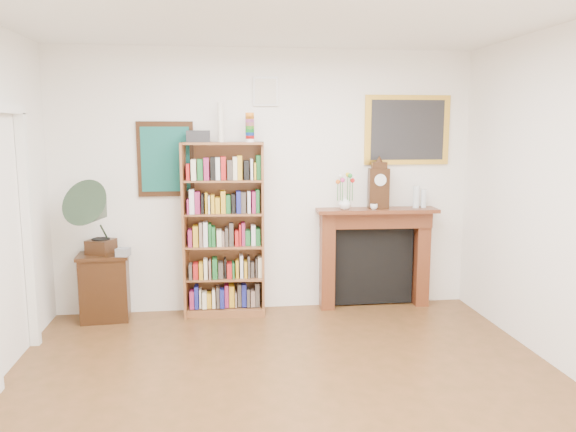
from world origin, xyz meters
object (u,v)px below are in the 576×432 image
(gramophone, at_px, (96,213))
(bottle_left, at_px, (416,197))
(side_cabinet, at_px, (105,287))
(fireplace, at_px, (374,249))
(teacup, at_px, (374,207))
(bottle_right, at_px, (424,198))
(cd_stack, at_px, (123,252))
(flower_vase, at_px, (345,203))
(mantel_clock, at_px, (379,186))
(bookshelf, at_px, (224,220))

(gramophone, height_order, bottle_left, gramophone)
(side_cabinet, bearing_deg, fireplace, -1.85)
(teacup, height_order, bottle_right, bottle_right)
(fireplace, bearing_deg, side_cabinet, -175.47)
(cd_stack, distance_m, flower_vase, 2.36)
(mantel_clock, height_order, flower_vase, mantel_clock)
(fireplace, distance_m, bottle_right, 0.77)
(bookshelf, height_order, bottle_right, bookshelf)
(bookshelf, distance_m, bottle_left, 2.10)
(side_cabinet, xyz_separation_m, flower_vase, (2.53, 0.04, 0.83))
(mantel_clock, bearing_deg, gramophone, -172.99)
(cd_stack, bearing_deg, mantel_clock, 3.82)
(teacup, distance_m, bottle_right, 0.59)
(fireplace, height_order, bottle_right, bottle_right)
(mantel_clock, relative_size, flower_vase, 3.57)
(flower_vase, relative_size, teacup, 1.77)
(cd_stack, distance_m, mantel_clock, 2.76)
(cd_stack, relative_size, mantel_clock, 0.24)
(fireplace, bearing_deg, gramophone, -173.51)
(teacup, relative_size, bottle_left, 0.33)
(mantel_clock, height_order, bottle_left, mantel_clock)
(fireplace, xyz_separation_m, flower_vase, (-0.36, -0.07, 0.53))
(fireplace, xyz_separation_m, gramophone, (-2.91, -0.21, 0.49))
(fireplace, xyz_separation_m, teacup, (-0.05, -0.11, 0.49))
(cd_stack, relative_size, flower_vase, 0.85)
(cd_stack, relative_size, bottle_left, 0.50)
(side_cabinet, bearing_deg, bottle_left, -2.97)
(bottle_left, bearing_deg, cd_stack, -176.74)
(fireplace, height_order, flower_vase, flower_vase)
(bookshelf, relative_size, cd_stack, 17.55)
(bottle_left, xyz_separation_m, bottle_right, (0.09, 0.01, -0.02))
(fireplace, xyz_separation_m, bottle_left, (0.44, -0.05, 0.58))
(cd_stack, bearing_deg, bottle_left, 3.26)
(bookshelf, distance_m, flower_vase, 1.30)
(side_cabinet, bearing_deg, gramophone, -106.78)
(fireplace, distance_m, cd_stack, 2.68)
(bookshelf, relative_size, fireplace, 1.59)
(cd_stack, relative_size, teacup, 1.51)
(fireplace, height_order, teacup, teacup)
(side_cabinet, distance_m, fireplace, 2.90)
(flower_vase, distance_m, teacup, 0.31)
(bookshelf, height_order, side_cabinet, bookshelf)
(gramophone, bearing_deg, bottle_left, 25.07)
(side_cabinet, bearing_deg, mantel_clock, -2.78)
(bookshelf, distance_m, bottle_right, 2.19)
(cd_stack, bearing_deg, fireplace, 4.84)
(bookshelf, relative_size, flower_vase, 14.95)
(bottle_left, bearing_deg, bottle_right, 4.75)
(bookshelf, relative_size, mantel_clock, 4.19)
(cd_stack, height_order, teacup, teacup)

